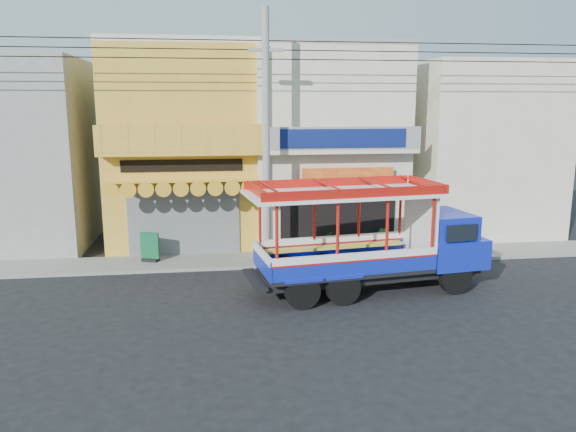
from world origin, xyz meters
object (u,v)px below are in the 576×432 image
object	(u,v)px
utility_pole	(270,127)
songthaew_truck	(385,238)
potted_plant_b	(384,240)
green_sign	(150,249)
potted_plant_a	(321,244)
potted_plant_c	(415,239)

from	to	relation	value
utility_pole	songthaew_truck	world-z (taller)	utility_pole
songthaew_truck	potted_plant_b	bearing A→B (deg)	72.32
green_sign	potted_plant_b	size ratio (longest dim) A/B	1.20
green_sign	potted_plant_b	distance (m)	8.94
potted_plant_a	potted_plant_b	distance (m)	2.61
utility_pole	green_sign	world-z (taller)	utility_pole
utility_pole	potted_plant_b	distance (m)	6.46
potted_plant_a	potted_plant_b	world-z (taller)	potted_plant_a
potted_plant_b	potted_plant_c	distance (m)	1.20
utility_pole	potted_plant_b	xyz separation A→B (m)	(4.56, 1.03, -4.46)
utility_pole	potted_plant_c	distance (m)	7.24
utility_pole	potted_plant_c	xyz separation A→B (m)	(5.72, 0.76, -4.37)
utility_pole	green_sign	bearing A→B (deg)	169.03
utility_pole	songthaew_truck	bearing A→B (deg)	-43.07
green_sign	potted_plant_b	xyz separation A→B (m)	(8.94, 0.18, -0.00)
potted_plant_a	potted_plant_c	xyz separation A→B (m)	(3.75, 0.09, 0.08)
potted_plant_b	potted_plant_c	bearing A→B (deg)	-154.32
utility_pole	potted_plant_c	world-z (taller)	utility_pole
songthaew_truck	potted_plant_c	xyz separation A→B (m)	(2.46, 3.82, -1.01)
utility_pole	potted_plant_a	xyz separation A→B (m)	(1.97, 0.67, -4.45)
utility_pole	potted_plant_a	world-z (taller)	utility_pole
potted_plant_a	potted_plant_b	bearing A→B (deg)	-47.27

